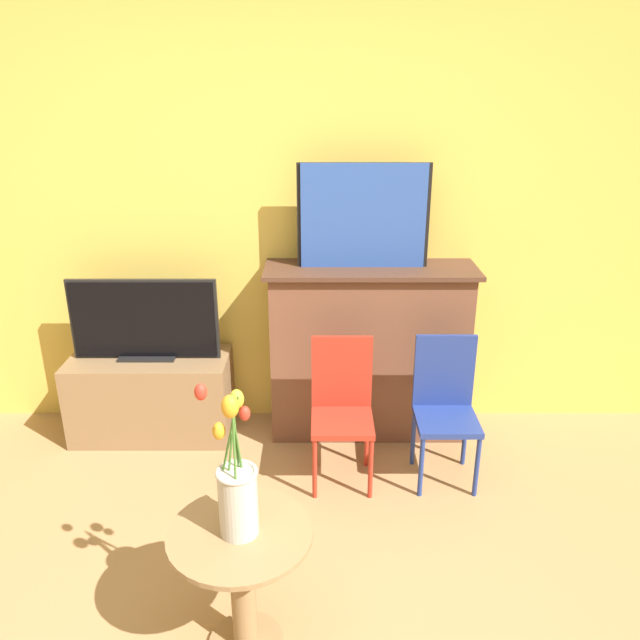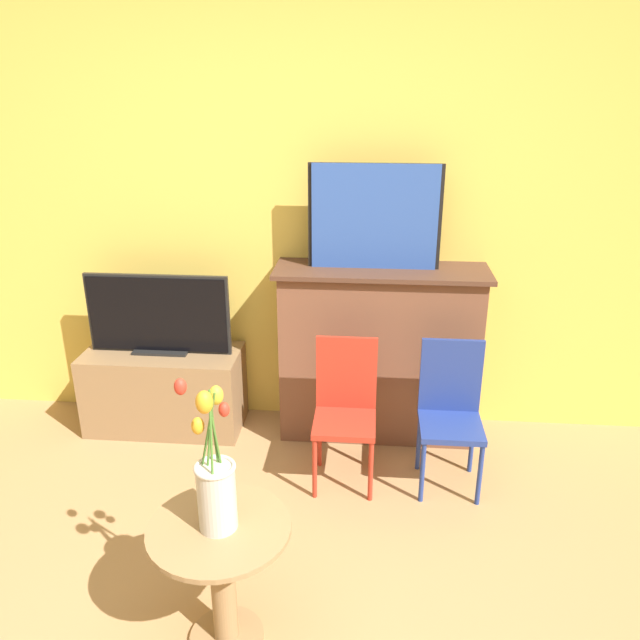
# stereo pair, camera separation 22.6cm
# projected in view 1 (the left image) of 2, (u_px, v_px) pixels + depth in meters

# --- Properties ---
(wall_back) EXTENTS (8.00, 0.06, 2.70)m
(wall_back) POSITION_uv_depth(u_px,v_px,m) (283.00, 196.00, 3.45)
(wall_back) COLOR #EAC651
(wall_back) RESTS_ON ground
(fireplace_mantel) EXTENTS (1.16, 0.38, 1.00)m
(fireplace_mantel) POSITION_uv_depth(u_px,v_px,m) (368.00, 349.00, 3.56)
(fireplace_mantel) COLOR brown
(fireplace_mantel) RESTS_ON ground
(painting) EXTENTS (0.70, 0.03, 0.55)m
(painting) POSITION_uv_depth(u_px,v_px,m) (363.00, 216.00, 3.29)
(painting) COLOR black
(painting) RESTS_ON fireplace_mantel
(tv_stand) EXTENTS (0.90, 0.41, 0.48)m
(tv_stand) POSITION_uv_depth(u_px,v_px,m) (152.00, 396.00, 3.61)
(tv_stand) COLOR olive
(tv_stand) RESTS_ON ground
(tv_monitor) EXTENTS (0.82, 0.12, 0.46)m
(tv_monitor) POSITION_uv_depth(u_px,v_px,m) (144.00, 321.00, 3.45)
(tv_monitor) COLOR black
(tv_monitor) RESTS_ON tv_stand
(chair_red) EXTENTS (0.31, 0.31, 0.76)m
(chair_red) POSITION_uv_depth(u_px,v_px,m) (342.00, 403.00, 3.16)
(chair_red) COLOR #B22D1E
(chair_red) RESTS_ON ground
(chair_blue) EXTENTS (0.31, 0.31, 0.76)m
(chair_blue) POSITION_uv_depth(u_px,v_px,m) (445.00, 402.00, 3.18)
(chair_blue) COLOR navy
(chair_blue) RESTS_ON ground
(side_table) EXTENTS (0.50, 0.50, 0.52)m
(side_table) POSITION_uv_depth(u_px,v_px,m) (242.00, 573.00, 2.19)
(side_table) COLOR #99754C
(side_table) RESTS_ON ground
(vase_tulips) EXTENTS (0.20, 0.18, 0.56)m
(vase_tulips) POSITION_uv_depth(u_px,v_px,m) (236.00, 488.00, 2.06)
(vase_tulips) COLOR beige
(vase_tulips) RESTS_ON side_table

